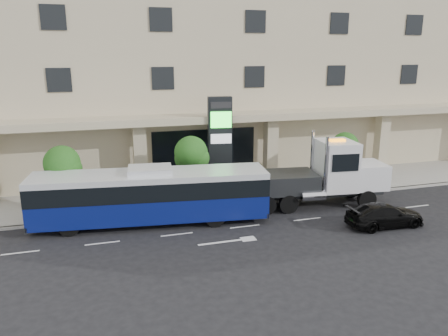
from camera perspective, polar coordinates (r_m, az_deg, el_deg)
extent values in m
plane|color=black|center=(26.89, 1.67, -6.48)|extent=(120.00, 120.00, 0.00)
cube|color=gray|center=(31.38, -1.20, -3.18)|extent=(120.00, 6.00, 0.15)
cube|color=gray|center=(28.65, 0.41, -4.95)|extent=(120.00, 0.30, 0.15)
cube|color=#C2B491|center=(40.07, -5.45, 15.08)|extent=(60.00, 15.00, 20.00)
cube|color=#C2B491|center=(31.91, -2.12, 6.58)|extent=(60.00, 2.80, 0.50)
cube|color=black|center=(33.59, -2.58, 1.69)|extent=(8.00, 0.12, 4.00)
cube|color=#C2B491|center=(31.54, -10.90, 1.41)|extent=(0.90, 0.90, 4.90)
cube|color=#C2B491|center=(33.96, 6.12, 2.55)|extent=(0.90, 0.90, 4.90)
cube|color=#C2B491|center=(38.89, 19.87, 3.30)|extent=(0.90, 0.90, 4.90)
cylinder|color=#422B19|center=(28.65, -20.10, -2.78)|extent=(0.14, 0.14, 2.80)
sphere|color=#175117|center=(28.20, -20.40, 0.56)|extent=(2.20, 2.20, 2.20)
sphere|color=#175117|center=(28.06, -19.66, -0.12)|extent=(1.65, 1.65, 1.65)
sphere|color=#175117|center=(28.52, -20.91, -0.17)|extent=(1.54, 1.54, 1.54)
cylinder|color=#422B19|center=(29.17, -4.27, -1.44)|extent=(0.14, 0.14, 2.94)
sphere|color=#175117|center=(28.72, -4.34, 2.02)|extent=(2.20, 2.20, 2.20)
sphere|color=#175117|center=(28.68, -3.55, 1.33)|extent=(1.65, 1.65, 1.65)
sphere|color=#175117|center=(28.94, -4.98, 1.25)|extent=(1.54, 1.54, 1.54)
cylinder|color=#422B19|center=(33.49, 15.32, 0.01)|extent=(0.14, 0.14, 2.73)
sphere|color=#175117|center=(33.11, 15.51, 2.82)|extent=(2.00, 2.00, 2.00)
sphere|color=#175117|center=(33.20, 16.17, 2.25)|extent=(1.50, 1.50, 1.50)
sphere|color=#175117|center=(33.20, 14.85, 2.21)|extent=(1.40, 1.40, 1.40)
cylinder|color=black|center=(25.56, -19.59, -7.19)|extent=(1.16, 0.48, 1.12)
cylinder|color=black|center=(27.74, -18.78, -5.38)|extent=(1.16, 0.48, 1.12)
cylinder|color=black|center=(25.34, -1.17, -6.48)|extent=(1.16, 0.48, 1.12)
cylinder|color=black|center=(27.53, -1.88, -4.72)|extent=(1.16, 0.48, 1.12)
cube|color=navy|center=(26.04, -9.44, -4.90)|extent=(13.75, 4.50, 1.35)
cube|color=black|center=(25.68, -9.55, -2.41)|extent=(13.75, 4.55, 1.01)
cube|color=silver|center=(25.49, -9.62, -0.96)|extent=(13.75, 4.50, 0.34)
cube|color=silver|center=(25.40, -9.65, -0.23)|extent=(2.68, 2.10, 0.34)
cube|color=#2D3033|center=(27.14, -23.76, -6.44)|extent=(0.50, 2.81, 0.34)
cube|color=#2D3033|center=(27.02, 5.02, -5.28)|extent=(0.50, 2.81, 0.34)
cube|color=#2D3033|center=(29.34, 11.73, -3.14)|extent=(9.37, 2.22, 0.44)
cube|color=white|center=(30.51, 18.07, -0.85)|extent=(2.48, 2.77, 1.64)
cube|color=silver|center=(31.03, 19.86, -0.74)|extent=(0.35, 2.18, 1.31)
cube|color=white|center=(29.37, 14.40, 0.38)|extent=(2.51, 2.98, 3.17)
cube|color=black|center=(29.69, 16.29, 1.38)|extent=(0.39, 2.40, 1.31)
cylinder|color=silver|center=(27.77, 13.16, 0.22)|extent=(0.22, 0.22, 3.72)
cylinder|color=silver|center=(29.93, 11.40, 1.36)|extent=(0.22, 0.22, 3.72)
cube|color=#2D3033|center=(28.34, 7.38, -1.85)|extent=(4.88, 3.17, 1.20)
cube|color=#2D3033|center=(27.91, 2.16, -3.42)|extent=(1.78, 0.52, 0.24)
cube|color=#2D3033|center=(27.92, 0.82, -4.34)|extent=(0.51, 1.99, 0.20)
cube|color=orange|center=(29.02, 14.61, 3.52)|extent=(1.02, 0.50, 0.15)
cylinder|color=black|center=(29.71, 18.13, -3.91)|extent=(1.24, 0.49, 1.20)
cylinder|color=black|center=(31.65, 16.23, -2.62)|extent=(1.24, 0.49, 1.20)
cylinder|color=black|center=(27.70, 8.42, -4.66)|extent=(1.24, 0.49, 1.20)
cylinder|color=black|center=(29.78, 7.07, -3.22)|extent=(1.24, 0.49, 1.20)
cylinder|color=black|center=(27.31, 5.57, -4.86)|extent=(1.24, 0.49, 1.20)
cylinder|color=black|center=(29.41, 4.41, -3.38)|extent=(1.24, 0.49, 1.20)
imported|color=black|center=(27.06, 20.25, -5.77)|extent=(4.68, 2.00, 1.35)
cube|color=black|center=(30.97, -0.54, 3.13)|extent=(1.73, 0.77, 6.69)
cube|color=#26E631|center=(30.36, -0.38, 6.32)|extent=(1.45, 0.25, 1.12)
cube|color=silver|center=(30.59, -0.38, 3.84)|extent=(1.45, 0.25, 0.67)
cube|color=#262628|center=(30.23, -0.38, 8.20)|extent=(1.45, 0.25, 0.45)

